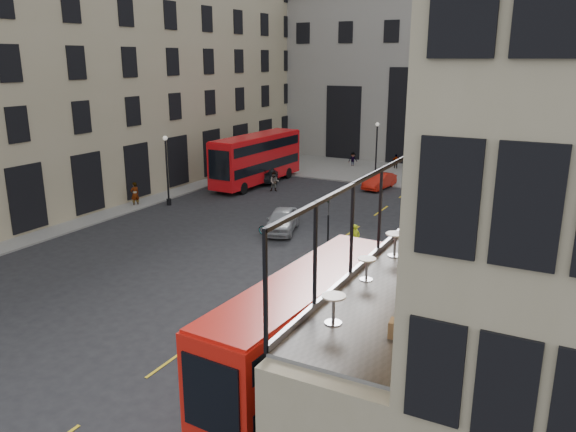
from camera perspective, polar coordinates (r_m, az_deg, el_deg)
The scene contains 31 objects.
ground at distance 21.12m, azimuth -7.24°, elevation -15.47°, with size 140.00×140.00×0.00m, color black.
host_building_main at distance 14.96m, azimuth 24.63°, elevation 2.28°, with size 7.26×11.40×15.10m.
host_frontage at distance 17.49m, azimuth 10.81°, elevation -14.22°, with size 3.00×11.00×4.50m, color tan.
cafe_floor at distance 16.47m, azimuth 11.22°, elevation -7.26°, with size 3.00×10.00×0.10m, color slate.
building_left at distance 51.12m, azimuth -20.21°, elevation 15.38°, with size 14.60×50.60×22.00m.
gateway at distance 64.55m, azimuth 14.31°, elevation 13.95°, with size 35.00×10.60×18.00m.
pavement_far at distance 56.24m, azimuth 10.19°, elevation 4.40°, with size 40.00×12.00×0.12m, color slate.
pavement_left at distance 43.50m, azimuth -22.13°, elevation 0.14°, with size 8.00×48.00×0.12m, color slate.
traffic_light_near at distance 30.27m, azimuth 4.11°, elevation -0.55°, with size 0.16×0.20×3.80m.
traffic_light_far at distance 50.46m, azimuth -3.10°, elevation 6.07°, with size 0.16×0.20×3.80m.
street_lamp_a at distance 43.60m, azimuth -12.16°, elevation 4.15°, with size 0.36×0.36×5.33m.
street_lamp_b at distance 52.09m, azimuth 8.94°, elevation 6.17°, with size 0.36×0.36×5.33m.
bus_near at distance 19.20m, azimuth 1.65°, elevation -11.13°, with size 2.80×10.03×3.96m.
bus_far at distance 50.02m, azimuth -3.19°, elevation 6.03°, with size 2.97×11.10×4.39m.
car_a at distance 36.42m, azimuth -0.62°, elevation -0.43°, with size 1.78×4.42×1.50m, color #93959A.
car_b at distance 49.11m, azimuth 9.27°, elevation 3.53°, with size 1.43×4.11×1.35m, color #B0160A.
car_c at distance 51.62m, azimuth -2.06°, elevation 4.47°, with size 2.26×5.56×1.61m, color black.
bicycle at distance 35.58m, azimuth -1.71°, elevation -1.31°, with size 0.62×1.77×0.93m, color gray.
cyclist at distance 32.61m, azimuth 6.87°, elevation -2.31°, with size 0.62×0.41×1.70m, color #BFD616.
pedestrian_a at distance 47.45m, azimuth -1.40°, elevation 3.50°, with size 0.80×0.63×1.66m, color gray.
pedestrian_b at distance 58.67m, azimuth 6.61°, elevation 5.70°, with size 0.98×0.57×1.52m, color gray.
pedestrian_c at distance 57.96m, azimuth 10.93°, elevation 5.41°, with size 0.91×0.38×1.55m, color gray.
pedestrian_d at distance 51.73m, azimuth 22.18°, elevation 3.46°, with size 0.90×0.58×1.83m, color gray.
pedestrian_e at distance 44.12m, azimuth -15.29°, elevation 2.15°, with size 0.69×0.45×1.88m, color gray.
cafe_table_near at distance 13.92m, azimuth 4.65°, elevation -8.99°, with size 0.60×0.60×0.75m.
cafe_table_mid at distance 16.65m, azimuth 7.99°, elevation -5.01°, with size 0.54×0.54×0.68m.
cafe_table_far at distance 18.73m, azimuth 10.83°, elevation -2.52°, with size 0.63×0.63×0.79m.
cafe_chair_a at distance 13.59m, azimuth 11.12°, elevation -11.10°, with size 0.42×0.42×0.77m.
cafe_chair_b at distance 16.00m, azimuth 15.16°, elevation -7.13°, with size 0.43×0.43×0.78m.
cafe_chair_c at distance 16.34m, azimuth 13.66°, elevation -6.46°, with size 0.46×0.46×0.83m.
cafe_chair_d at distance 19.04m, azimuth 15.98°, elevation -3.46°, with size 0.46×0.46×0.78m.
Camera 1 is at (10.64, -14.62, 10.91)m, focal length 35.00 mm.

